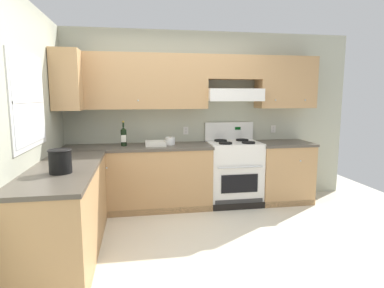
{
  "coord_description": "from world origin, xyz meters",
  "views": [
    {
      "loc": [
        -0.53,
        -3.29,
        1.6
      ],
      "look_at": [
        0.16,
        0.7,
        1.0
      ],
      "focal_mm": 30.32,
      "sensor_mm": 36.0,
      "label": 1
    }
  ],
  "objects_px": {
    "bowl": "(156,144)",
    "paper_towel_roll": "(170,141)",
    "wine_bottle": "(124,136)",
    "stove": "(233,172)",
    "bucket": "(60,161)"
  },
  "relations": [
    {
      "from": "stove",
      "to": "paper_towel_roll",
      "type": "height_order",
      "value": "stove"
    },
    {
      "from": "bowl",
      "to": "stove",
      "type": "bearing_deg",
      "value": 1.2
    },
    {
      "from": "wine_bottle",
      "to": "stove",
      "type": "bearing_deg",
      "value": -0.98
    },
    {
      "from": "bowl",
      "to": "bucket",
      "type": "height_order",
      "value": "bucket"
    },
    {
      "from": "bowl",
      "to": "paper_towel_roll",
      "type": "distance_m",
      "value": 0.23
    },
    {
      "from": "bowl",
      "to": "bucket",
      "type": "bearing_deg",
      "value": -122.26
    },
    {
      "from": "bowl",
      "to": "wine_bottle",
      "type": "bearing_deg",
      "value": 173.29
    },
    {
      "from": "stove",
      "to": "paper_towel_roll",
      "type": "bearing_deg",
      "value": 177.6
    },
    {
      "from": "bucket",
      "to": "paper_towel_roll",
      "type": "distance_m",
      "value": 1.94
    },
    {
      "from": "stove",
      "to": "wine_bottle",
      "type": "xyz_separation_m",
      "value": [
        -1.59,
        0.03,
        0.57
      ]
    },
    {
      "from": "wine_bottle",
      "to": "bowl",
      "type": "relative_size",
      "value": 1.24
    },
    {
      "from": "bowl",
      "to": "bucket",
      "type": "distance_m",
      "value": 1.77
    },
    {
      "from": "stove",
      "to": "wine_bottle",
      "type": "distance_m",
      "value": 1.69
    },
    {
      "from": "wine_bottle",
      "to": "paper_towel_roll",
      "type": "relative_size",
      "value": 2.55
    },
    {
      "from": "bowl",
      "to": "paper_towel_roll",
      "type": "relative_size",
      "value": 2.06
    }
  ]
}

